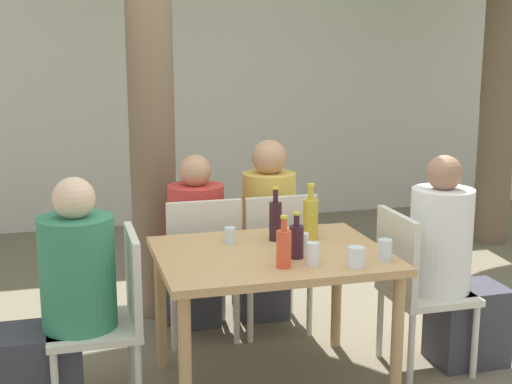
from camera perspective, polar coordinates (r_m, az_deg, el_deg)
name	(u,v)px	position (r m, az deg, el deg)	size (l,w,h in m)	color
cafe_building_wall	(165,83)	(7.08, -7.32, 8.67)	(10.00, 0.08, 2.80)	beige
dining_table_front	(272,269)	(3.67, 1.25, -6.17)	(1.16, 0.91, 0.75)	tan
patio_chair_0	(111,311)	(3.58, -11.51, -9.34)	(0.44, 0.44, 0.90)	beige
patio_chair_1	(414,282)	(4.01, 12.54, -7.04)	(0.44, 0.44, 0.90)	beige
patio_chair_2	(201,261)	(4.30, -4.39, -5.50)	(0.44, 0.44, 0.90)	beige
patio_chair_3	(276,255)	(4.40, 1.58, -5.03)	(0.44, 0.44, 0.90)	beige
person_seated_0	(61,312)	(3.57, -15.31, -9.24)	(0.58, 0.36, 1.18)	#383842
person_seated_1	(453,274)	(4.12, 15.46, -6.30)	(0.57, 0.34, 1.20)	#383842
person_seated_2	(194,251)	(4.52, -4.97, -4.71)	(0.34, 0.57, 1.13)	#383842
person_seated_3	(265,240)	(4.61, 0.74, -3.85)	(0.33, 0.57, 1.20)	#383842
wine_bottle_0	(296,240)	(3.52, 3.25, -3.89)	(0.07, 0.07, 0.23)	#331923
wine_bottle_1	(275,220)	(3.82, 1.56, -2.23)	(0.07, 0.07, 0.29)	#331923
soda_bottle_2	(284,247)	(3.37, 2.24, -4.46)	(0.07, 0.07, 0.25)	#DB4C2D
oil_cruet_3	(310,218)	(3.85, 4.38, -2.06)	(0.08, 0.08, 0.30)	gold
drinking_glass_0	(356,257)	(3.41, 8.02, -5.19)	(0.08, 0.08, 0.10)	white
drinking_glass_1	(385,250)	(3.53, 10.27, -4.61)	(0.07, 0.07, 0.11)	silver
drinking_glass_2	(302,243)	(3.61, 3.74, -4.11)	(0.06, 0.06, 0.10)	white
drinking_glass_3	(313,254)	(3.42, 4.57, -4.97)	(0.06, 0.06, 0.11)	white
drinking_glass_4	(230,236)	(3.77, -2.10, -3.50)	(0.06, 0.06, 0.09)	silver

